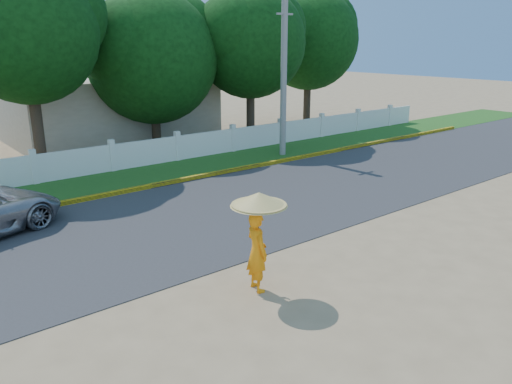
{
  "coord_description": "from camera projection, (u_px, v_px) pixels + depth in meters",
  "views": [
    {
      "loc": [
        -7.75,
        -7.63,
        5.05
      ],
      "look_at": [
        0.0,
        2.0,
        1.3
      ],
      "focal_mm": 35.0,
      "sensor_mm": 36.0,
      "label": 1
    }
  ],
  "objects": [
    {
      "name": "ground",
      "position": [
        309.0,
        264.0,
        11.81
      ],
      "size": [
        120.0,
        120.0,
        0.0
      ],
      "primitive_type": "plane",
      "color": "#9E8460",
      "rests_on": "ground"
    },
    {
      "name": "road",
      "position": [
        205.0,
        214.0,
        15.16
      ],
      "size": [
        60.0,
        7.0,
        0.02
      ],
      "primitive_type": "cube",
      "color": "#38383A",
      "rests_on": "ground"
    },
    {
      "name": "grass_verge",
      "position": [
        129.0,
        178.0,
        19.07
      ],
      "size": [
        60.0,
        3.5,
        0.03
      ],
      "primitive_type": "cube",
      "color": "#2D601E",
      "rests_on": "ground"
    },
    {
      "name": "curb",
      "position": [
        150.0,
        186.0,
        17.78
      ],
      "size": [
        40.0,
        0.18,
        0.16
      ],
      "primitive_type": "cube",
      "color": "yellow",
      "rests_on": "ground"
    },
    {
      "name": "fence",
      "position": [
        112.0,
        158.0,
        20.0
      ],
      "size": [
        40.0,
        0.1,
        1.1
      ],
      "primitive_type": "cube",
      "color": "silver",
      "rests_on": "ground"
    },
    {
      "name": "building_near",
      "position": [
        112.0,
        109.0,
        26.56
      ],
      "size": [
        10.0,
        6.0,
        3.2
      ],
      "primitive_type": "cube",
      "color": "#B7AD99",
      "rests_on": "ground"
    },
    {
      "name": "utility_pole",
      "position": [
        284.0,
        78.0,
        22.05
      ],
      "size": [
        0.28,
        0.28,
        6.96
      ],
      "primitive_type": "cylinder",
      "color": "gray",
      "rests_on": "ground"
    },
    {
      "name": "monk_with_parasol",
      "position": [
        258.0,
        227.0,
        10.21
      ],
      "size": [
        1.18,
        1.18,
        2.14
      ],
      "color": "orange",
      "rests_on": "ground"
    },
    {
      "name": "tree_row",
      "position": [
        134.0,
        48.0,
        22.39
      ],
      "size": [
        34.27,
        7.74,
        8.13
      ],
      "color": "#473828",
      "rests_on": "ground"
    }
  ]
}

